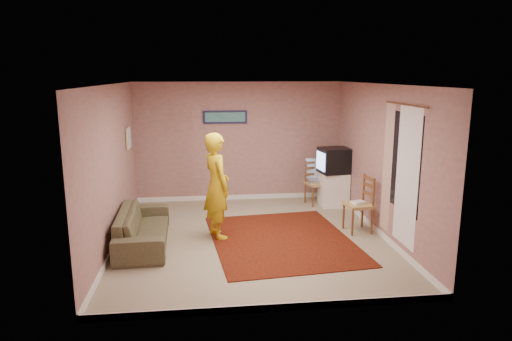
{
  "coord_description": "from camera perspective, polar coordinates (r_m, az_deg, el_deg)",
  "views": [
    {
      "loc": [
        -0.78,
        -7.38,
        2.77
      ],
      "look_at": [
        0.15,
        0.6,
        1.06
      ],
      "focal_mm": 32.0,
      "sensor_mm": 36.0,
      "label": 1
    }
  ],
  "objects": [
    {
      "name": "picture_left",
      "position": [
        9.17,
        -15.64,
        3.96
      ],
      "size": [
        0.04,
        0.38,
        0.42
      ],
      "color": "beige",
      "rests_on": "wall_left"
    },
    {
      "name": "baseboard_left",
      "position": [
        8.0,
        -16.94,
        -8.38
      ],
      "size": [
        0.02,
        5.0,
        0.1
      ],
      "primitive_type": "cube",
      "color": "white",
      "rests_on": "ground"
    },
    {
      "name": "picture_back",
      "position": [
        9.9,
        -3.88,
        6.68
      ],
      "size": [
        0.95,
        0.04,
        0.28
      ],
      "color": "#15163A",
      "rests_on": "wall_back"
    },
    {
      "name": "baseboard_back",
      "position": [
        10.27,
        -2.07,
        -3.33
      ],
      "size": [
        4.5,
        0.02,
        0.1
      ],
      "primitive_type": "cube",
      "color": "white",
      "rests_on": "ground"
    },
    {
      "name": "wall_front",
      "position": [
        5.15,
        2.32,
        -4.53
      ],
      "size": [
        4.5,
        0.02,
        2.6
      ],
      "primitive_type": "cube",
      "color": "#A67B6D",
      "rests_on": "ground"
    },
    {
      "name": "baseboard_front",
      "position": [
        5.65,
        2.2,
        -16.75
      ],
      "size": [
        4.5,
        0.02,
        0.1
      ],
      "primitive_type": "cube",
      "color": "white",
      "rests_on": "ground"
    },
    {
      "name": "chair_a",
      "position": [
        9.86,
        7.59,
        -0.99
      ],
      "size": [
        0.51,
        0.5,
        0.5
      ],
      "rotation": [
        0.0,
        0.0,
        0.28
      ],
      "color": "tan",
      "rests_on": "ground"
    },
    {
      "name": "sofa",
      "position": [
        7.78,
        -13.94,
        -6.91
      ],
      "size": [
        0.85,
        2.01,
        0.58
      ],
      "primitive_type": "imported",
      "rotation": [
        0.0,
        0.0,
        1.61
      ],
      "color": "brown",
      "rests_on": "ground"
    },
    {
      "name": "tv_cabinet",
      "position": [
        9.84,
        9.67,
        -2.31
      ],
      "size": [
        0.56,
        0.51,
        0.72
      ],
      "primitive_type": "cube",
      "color": "white",
      "rests_on": "ground"
    },
    {
      "name": "wall_right",
      "position": [
        8.11,
        15.4,
        1.17
      ],
      "size": [
        0.02,
        5.0,
        2.6
      ],
      "primitive_type": "cube",
      "color": "#A67B6D",
      "rests_on": "ground"
    },
    {
      "name": "chair_b",
      "position": [
        8.26,
        12.7,
        -3.4
      ],
      "size": [
        0.48,
        0.5,
        0.55
      ],
      "rotation": [
        0.0,
        0.0,
        -1.47
      ],
      "color": "tan",
      "rests_on": "ground"
    },
    {
      "name": "wall_back",
      "position": [
        10.02,
        -2.13,
        3.6
      ],
      "size": [
        4.5,
        0.02,
        2.6
      ],
      "primitive_type": "cube",
      "color": "#A67B6D",
      "rests_on": "ground"
    },
    {
      "name": "area_rug",
      "position": [
        7.84,
        3.18,
        -8.6
      ],
      "size": [
        2.54,
        3.05,
        0.02
      ],
      "primitive_type": "cube",
      "rotation": [
        0.0,
        0.0,
        0.1
      ],
      "color": "#330605",
      "rests_on": "ground"
    },
    {
      "name": "ground",
      "position": [
        7.92,
        -0.59,
        -8.43
      ],
      "size": [
        5.0,
        5.0,
        0.0
      ],
      "primitive_type": "plane",
      "color": "tan",
      "rests_on": "ground"
    },
    {
      "name": "baseboard_right",
      "position": [
        8.42,
        14.86,
        -7.21
      ],
      "size": [
        0.02,
        5.0,
        0.1
      ],
      "primitive_type": "cube",
      "color": "white",
      "rests_on": "ground"
    },
    {
      "name": "crt_tv",
      "position": [
        9.7,
        9.76,
        1.25
      ],
      "size": [
        0.68,
        0.62,
        0.53
      ],
      "rotation": [
        0.0,
        0.0,
        0.12
      ],
      "color": "black",
      "rests_on": "tv_cabinet"
    },
    {
      "name": "person",
      "position": [
        7.75,
        -4.94,
        -1.91
      ],
      "size": [
        0.65,
        0.77,
        1.81
      ],
      "primitive_type": "imported",
      "rotation": [
        0.0,
        0.0,
        1.95
      ],
      "color": "gold",
      "rests_on": "ground"
    },
    {
      "name": "curtain_sheer",
      "position": [
        7.17,
        18.33,
        -0.81
      ],
      "size": [
        0.01,
        0.75,
        2.1
      ],
      "primitive_type": "cube",
      "color": "white",
      "rests_on": "wall_right"
    },
    {
      "name": "curtain_floral",
      "position": [
        7.79,
        16.09,
        0.32
      ],
      "size": [
        0.01,
        0.35,
        2.1
      ],
      "primitive_type": "cube",
      "color": "beige",
      "rests_on": "wall_right"
    },
    {
      "name": "blue_throw",
      "position": [
        10.0,
        7.36,
        0.27
      ],
      "size": [
        0.42,
        0.05,
        0.44
      ],
      "primitive_type": "cube",
      "color": "#9BB7FF",
      "rests_on": "chair_a"
    },
    {
      "name": "wall_left",
      "position": [
        7.67,
        -17.59,
        0.42
      ],
      "size": [
        0.02,
        5.0,
        2.6
      ],
      "primitive_type": "cube",
      "color": "#A67B6D",
      "rests_on": "ground"
    },
    {
      "name": "ceiling",
      "position": [
        7.42,
        -0.64,
        10.73
      ],
      "size": [
        4.5,
        5.0,
        0.02
      ],
      "primitive_type": "cube",
      "color": "silver",
      "rests_on": "wall_back"
    },
    {
      "name": "dvd_player",
      "position": [
        9.87,
        7.58,
        -1.34
      ],
      "size": [
        0.36,
        0.26,
        0.06
      ],
      "primitive_type": "cube",
      "rotation": [
        0.0,
        0.0,
        -0.03
      ],
      "color": "#A4A4A9",
      "rests_on": "chair_a"
    },
    {
      "name": "window",
      "position": [
        7.27,
        18.05,
        0.99
      ],
      "size": [
        0.01,
        1.1,
        1.5
      ],
      "primitive_type": "cube",
      "color": "black",
      "rests_on": "wall_right"
    },
    {
      "name": "game_console",
      "position": [
        8.28,
        12.67,
        -3.91
      ],
      "size": [
        0.26,
        0.22,
        0.04
      ],
      "primitive_type": "cube",
      "rotation": [
        0.0,
        0.0,
        0.34
      ],
      "color": "white",
      "rests_on": "chair_b"
    },
    {
      "name": "curtain_rod",
      "position": [
        7.15,
        18.18,
        7.84
      ],
      "size": [
        0.02,
        1.4,
        0.02
      ],
      "primitive_type": "cylinder",
      "rotation": [
        1.57,
        0.0,
        0.0
      ],
      "color": "brown",
      "rests_on": "wall_right"
    }
  ]
}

